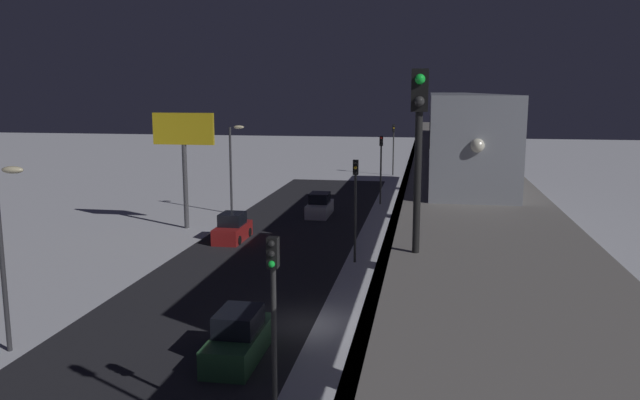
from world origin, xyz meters
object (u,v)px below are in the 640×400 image
object	(u,v)px
sedan_green	(239,338)
traffic_light_far	(381,160)
sedan_white	(320,206)
sedan_red	(232,229)
traffic_light_distant	(393,142)
traffic_light_near	(274,311)
commercial_billboard	(184,140)
rail_signal	(419,129)
traffic_light_mid	(355,196)
subway_train	(455,121)

from	to	relation	value
sedan_green	traffic_light_far	world-z (taller)	traffic_light_far
sedan_white	sedan_red	bearing A→B (deg)	-114.72
sedan_green	traffic_light_distant	distance (m)	56.99
traffic_light_near	commercial_billboard	distance (m)	31.97
sedan_green	traffic_light_far	xyz separation A→B (m)	(-2.90, -35.93, 3.40)
rail_signal	sedan_white	bearing A→B (deg)	-77.17
sedan_red	commercial_billboard	distance (m)	8.36
traffic_light_distant	traffic_light_mid	bearing A→B (deg)	90.00
traffic_light_mid	traffic_light_far	size ratio (longest dim) A/B	1.00
subway_train	traffic_light_distant	size ratio (longest dim) A/B	5.76
subway_train	sedan_green	distance (m)	19.44
sedan_white	traffic_light_near	xyz separation A→B (m)	(-4.70, 35.30, 3.40)
sedan_green	commercial_billboard	size ratio (longest dim) A/B	0.52
sedan_green	traffic_light_near	distance (m)	7.37
subway_train	traffic_light_distant	bearing A→B (deg)	-82.00
commercial_billboard	subway_train	bearing A→B (deg)	159.81
sedan_green	traffic_light_distant	bearing A→B (deg)	87.08
traffic_light_near	sedan_green	bearing A→B (deg)	-63.66
sedan_red	traffic_light_distant	bearing A→B (deg)	-103.97
subway_train	traffic_light_distant	xyz separation A→B (m)	(5.82, -41.38, -4.57)
traffic_light_near	commercial_billboard	bearing A→B (deg)	-63.85
traffic_light_mid	traffic_light_far	bearing A→B (deg)	-90.00
subway_train	traffic_light_far	xyz separation A→B (m)	(5.82, -20.48, -4.57)
sedan_red	traffic_light_distant	xyz separation A→B (m)	(-9.30, -37.37, 3.41)
rail_signal	traffic_light_mid	world-z (taller)	rail_signal
rail_signal	sedan_green	world-z (taller)	rail_signal
sedan_red	traffic_light_far	world-z (taller)	traffic_light_far
sedan_green	sedan_white	distance (m)	29.50
sedan_red	traffic_light_far	size ratio (longest dim) A/B	0.65
traffic_light_distant	sedan_green	bearing A→B (deg)	87.08
sedan_green	traffic_light_near	xyz separation A→B (m)	(-2.90, 5.86, 3.40)
sedan_green	sedan_white	xyz separation A→B (m)	(1.80, -29.44, 0.00)
sedan_red	traffic_light_near	xyz separation A→B (m)	(-9.30, 25.30, 3.41)
subway_train	traffic_light_mid	xyz separation A→B (m)	(5.82, 0.41, -4.57)
subway_train	commercial_billboard	size ratio (longest dim) A/B	4.14
subway_train	sedan_green	xyz separation A→B (m)	(8.72, 15.44, -7.97)
subway_train	traffic_light_far	bearing A→B (deg)	-74.14
traffic_light_distant	commercial_billboard	xyz separation A→B (m)	(14.05, 34.07, 2.63)
rail_signal	commercial_billboard	size ratio (longest dim) A/B	0.45
sedan_red	commercial_billboard	xyz separation A→B (m)	(4.75, -3.30, 6.04)
sedan_red	traffic_light_near	size ratio (longest dim) A/B	0.65
sedan_red	sedan_white	distance (m)	11.00
sedan_red	sedan_white	xyz separation A→B (m)	(-4.60, -9.99, 0.01)
commercial_billboard	sedan_green	bearing A→B (deg)	116.10
commercial_billboard	rail_signal	bearing A→B (deg)	119.57
sedan_white	rail_signal	bearing A→B (deg)	-77.17
sedan_red	sedan_green	world-z (taller)	same
rail_signal	commercial_billboard	distance (m)	36.89
sedan_red	sedan_green	size ratio (longest dim) A/B	0.90
sedan_white	traffic_light_distant	distance (m)	27.99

